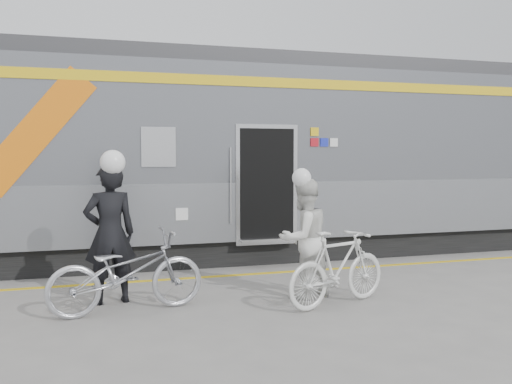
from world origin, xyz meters
name	(u,v)px	position (x,y,z in m)	size (l,w,h in m)	color
ground	(262,310)	(0.00, 0.00, 0.00)	(90.00, 90.00, 0.00)	slate
train	(141,158)	(-1.28, 4.19, 2.05)	(24.00, 3.17, 4.10)	black
safety_strip	(226,276)	(0.00, 2.15, 0.00)	(24.00, 0.12, 0.01)	gold
man	(110,234)	(-1.98, 0.95, 0.99)	(0.73, 0.48, 1.99)	black
bicycle_left	(127,272)	(-1.78, 0.40, 0.55)	(0.73, 2.09, 1.10)	#B6B8BF
woman	(304,238)	(0.78, 0.47, 0.88)	(0.85, 0.67, 1.76)	silver
bicycle_right	(338,268)	(1.08, -0.08, 0.53)	(0.50, 1.77, 1.07)	silver
helmet_man	(108,151)	(-1.98, 0.95, 2.16)	(0.34, 0.34, 0.34)	white
helmet_woman	(304,169)	(0.78, 0.47, 1.90)	(0.28, 0.28, 0.28)	white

